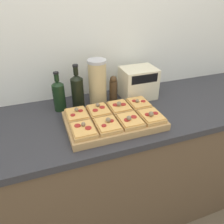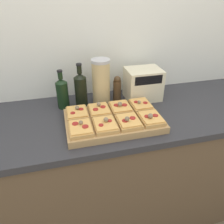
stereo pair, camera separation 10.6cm
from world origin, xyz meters
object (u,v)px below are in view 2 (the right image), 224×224
olive_oil_bottle (62,93)px  grain_jar_tall (101,82)px  toaster_oven (143,84)px  cutting_board (113,121)px  wine_bottle (81,89)px  pepper_mill (117,89)px

olive_oil_bottle → grain_jar_tall: grain_jar_tall is taller
grain_jar_tall → toaster_oven: bearing=-0.2°
cutting_board → wine_bottle: wine_bottle is taller
cutting_board → toaster_oven: size_ratio=2.09×
olive_oil_bottle → toaster_oven: bearing=-0.1°
toaster_oven → olive_oil_bottle: bearing=179.9°
cutting_board → olive_oil_bottle: (-0.26, 0.27, 0.08)m
cutting_board → wine_bottle: bearing=118.4°
grain_jar_tall → pepper_mill: (0.10, 0.00, -0.06)m
grain_jar_tall → cutting_board: bearing=-87.7°
olive_oil_bottle → toaster_oven: size_ratio=0.98×
pepper_mill → wine_bottle: bearing=180.0°
wine_bottle → toaster_oven: size_ratio=1.10×
toaster_oven → pepper_mill: bearing=179.7°
pepper_mill → toaster_oven: size_ratio=0.70×
pepper_mill → toaster_oven: toaster_oven is taller
pepper_mill → toaster_oven: bearing=-0.3°
wine_bottle → toaster_oven: wine_bottle is taller
grain_jar_tall → toaster_oven: (0.28, -0.00, -0.04)m
grain_jar_tall → toaster_oven: grain_jar_tall is taller
olive_oil_bottle → wine_bottle: size_ratio=0.89×
pepper_mill → toaster_oven: (0.18, -0.00, 0.02)m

